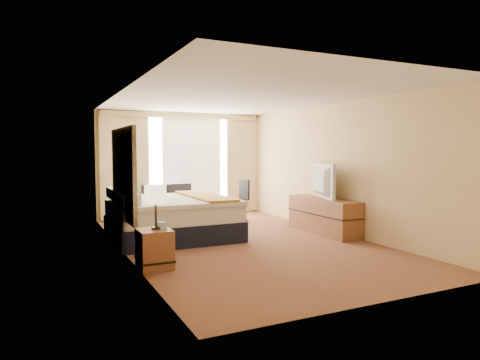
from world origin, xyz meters
name	(u,v)px	position (x,y,z in m)	size (l,w,h in m)	color
floor	(241,241)	(0.00, 0.00, 0.00)	(4.20, 7.00, 0.02)	#5B1A1C
ceiling	(241,98)	(0.00, 0.00, 2.60)	(4.20, 7.00, 0.02)	silver
wall_back	(182,164)	(0.00, 3.50, 1.30)	(4.20, 0.02, 2.60)	#E0BB88
wall_front	(383,184)	(0.00, -3.50, 1.30)	(4.20, 0.02, 2.60)	#E0BB88
wall_left	(123,173)	(-2.10, 0.00, 1.30)	(0.02, 7.00, 2.60)	#E0BB88
wall_right	(335,168)	(2.10, 0.00, 1.30)	(0.02, 7.00, 2.60)	#E0BB88
headboard	(123,174)	(-2.06, 0.20, 1.28)	(0.06, 1.85, 1.50)	black
nightstand_left	(155,249)	(-1.87, -1.05, 0.28)	(0.45, 0.52, 0.55)	#935935
nightstand_right	(122,222)	(-1.87, 1.45, 0.28)	(0.45, 0.52, 0.55)	#935935
media_dresser	(323,216)	(1.83, 0.00, 0.35)	(0.50, 1.80, 0.70)	#935935
window	(191,164)	(0.25, 3.47, 1.32)	(2.30, 0.02, 2.30)	white
curtains	(183,160)	(0.00, 3.39, 1.41)	(4.12, 0.19, 2.56)	beige
bed	(171,217)	(-1.06, 0.85, 0.40)	(2.22, 2.03, 1.08)	black
loveseat	(171,208)	(-0.46, 2.96, 0.28)	(1.39, 0.82, 0.83)	#54181B
floor_lamp	(126,166)	(-1.59, 2.51, 1.32)	(0.24, 0.24, 1.87)	black
desk_chair	(240,202)	(0.98, 2.11, 0.43)	(0.47, 0.47, 0.96)	black
lamp_left	(155,195)	(-1.86, -1.09, 1.04)	(0.30, 0.30, 0.63)	black
lamp_right	(124,183)	(-1.81, 1.45, 1.04)	(0.30, 0.30, 0.63)	black
tissue_box	(161,226)	(-1.78, -1.08, 0.60)	(0.11, 0.11, 0.10)	#95C0E7
telephone	(128,206)	(-1.78, 1.35, 0.59)	(0.19, 0.15, 0.07)	black
television	(318,181)	(1.78, 0.14, 1.05)	(1.20, 0.16, 0.69)	black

